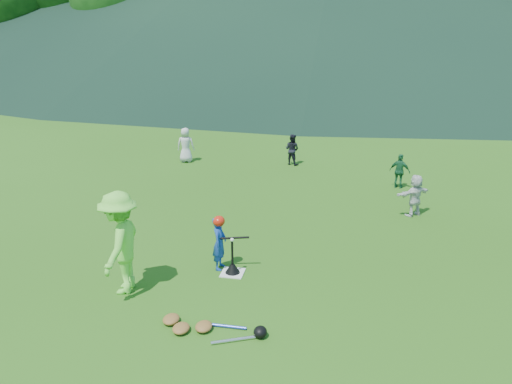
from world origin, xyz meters
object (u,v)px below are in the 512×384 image
at_px(equipment_pile, 204,327).
at_px(fielder_c, 400,171).
at_px(fielder_a, 186,145).
at_px(home_plate, 233,273).
at_px(fielder_b, 292,149).
at_px(batting_tee, 233,267).
at_px(fielder_d, 415,195).
at_px(adult_coach, 120,243).
at_px(batter_child, 219,243).

bearing_deg(equipment_pile, fielder_c, 65.94).
height_order(fielder_a, equipment_pile, fielder_a).
distance_m(home_plate, fielder_c, 7.34).
relative_size(fielder_b, batting_tee, 1.61).
height_order(home_plate, batting_tee, batting_tee).
distance_m(fielder_c, fielder_d, 2.30).
xyz_separation_m(fielder_a, equipment_pile, (3.62, -9.98, -0.56)).
bearing_deg(adult_coach, fielder_b, 162.90).
xyz_separation_m(fielder_a, fielder_d, (7.55, -3.95, -0.07)).
xyz_separation_m(fielder_c, fielder_d, (0.21, -2.30, 0.02)).
distance_m(fielder_c, equipment_pile, 9.13).
xyz_separation_m(home_plate, fielder_a, (-3.63, 7.97, 0.62)).
height_order(adult_coach, batting_tee, adult_coach).
bearing_deg(adult_coach, fielder_a, -173.72).
relative_size(fielder_a, fielder_c, 1.18).
distance_m(adult_coach, fielder_a, 9.18).
bearing_deg(adult_coach, fielder_c, 137.97).
xyz_separation_m(adult_coach, fielder_c, (5.56, 7.35, -0.45)).
distance_m(fielder_b, fielder_c, 4.08).
xyz_separation_m(fielder_a, fielder_c, (7.34, -1.65, -0.09)).
distance_m(fielder_b, fielder_d, 5.72).
distance_m(home_plate, fielder_d, 5.64).
bearing_deg(adult_coach, batting_tee, 114.24).
distance_m(batting_tee, equipment_pile, 2.01).
height_order(fielder_b, fielder_d, fielder_d).
height_order(home_plate, fielder_d, fielder_d).
distance_m(batter_child, fielder_c, 7.34).
xyz_separation_m(home_plate, equipment_pile, (-0.01, -2.01, 0.06)).
relative_size(batter_child, adult_coach, 0.57).
bearing_deg(fielder_d, batter_child, 5.07).
bearing_deg(batter_child, fielder_a, 24.67).
height_order(batter_child, adult_coach, adult_coach).
bearing_deg(fielder_a, home_plate, 105.68).
distance_m(fielder_b, equipment_pile, 10.37).
bearing_deg(batter_child, fielder_b, -1.81).
height_order(home_plate, fielder_c, fielder_c).
bearing_deg(fielder_c, home_plate, 79.28).
bearing_deg(fielder_b, home_plate, 111.71).
xyz_separation_m(fielder_b, fielder_c, (3.53, -2.03, -0.02)).
height_order(adult_coach, fielder_b, adult_coach).
xyz_separation_m(adult_coach, batting_tee, (1.85, 1.03, -0.85)).
relative_size(fielder_a, batting_tee, 1.84).
height_order(adult_coach, fielder_a, adult_coach).
relative_size(adult_coach, equipment_pile, 1.09).
xyz_separation_m(adult_coach, fielder_b, (2.03, 9.38, -0.43)).
distance_m(fielder_a, equipment_pile, 10.63).
relative_size(home_plate, batting_tee, 0.66).
relative_size(batter_child, equipment_pile, 0.62).
bearing_deg(batting_tee, fielder_a, 114.51).
height_order(home_plate, fielder_b, fielder_b).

